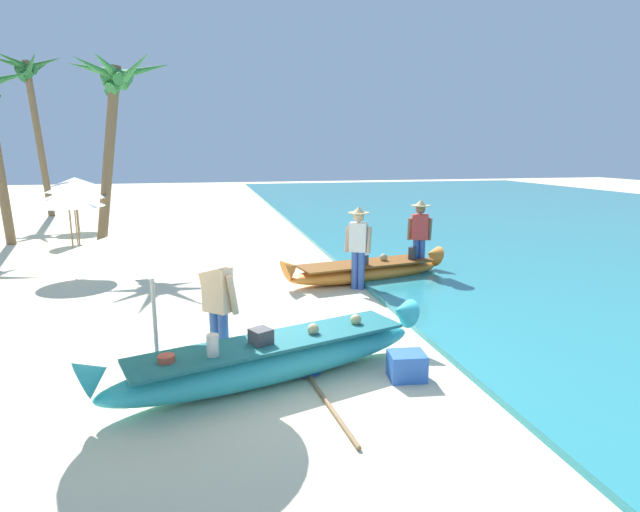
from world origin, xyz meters
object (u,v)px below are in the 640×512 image
(boat_orange_midground, at_px, (366,270))
(palm_tree_leaning_seaward, at_px, (115,90))
(boat_cyan_foreground, at_px, (273,358))
(person_tourist_customer, at_px, (218,303))
(person_vendor_assistant, at_px, (420,233))
(person_vendor_hatted, at_px, (358,242))
(palm_tree_mid_cluster, at_px, (30,86))
(patio_umbrella_large, at_px, (149,240))
(cooler_box, at_px, (407,366))
(paddle, at_px, (322,395))

(boat_orange_midground, xyz_separation_m, palm_tree_leaning_seaward, (-5.75, 4.96, 4.25))
(boat_cyan_foreground, relative_size, person_tourist_customer, 2.75)
(person_tourist_customer, relative_size, person_vendor_assistant, 0.92)
(person_vendor_hatted, xyz_separation_m, person_vendor_assistant, (1.70, 0.76, 0.02))
(person_tourist_customer, relative_size, palm_tree_mid_cluster, 0.24)
(patio_umbrella_large, distance_m, cooler_box, 3.55)
(cooler_box, xyz_separation_m, paddle, (-1.18, -0.25, -0.14))
(person_vendor_hatted, relative_size, patio_umbrella_large, 0.77)
(person_tourist_customer, distance_m, person_vendor_assistant, 6.27)
(boat_cyan_foreground, bearing_deg, paddle, -48.87)
(patio_umbrella_large, height_order, palm_tree_mid_cluster, palm_tree_mid_cluster)
(paddle, bearing_deg, palm_tree_leaning_seaward, 109.47)
(palm_tree_mid_cluster, bearing_deg, paddle, -66.60)
(palm_tree_leaning_seaward, bearing_deg, cooler_box, -64.25)
(boat_cyan_foreground, relative_size, paddle, 2.37)
(boat_orange_midground, height_order, person_vendor_hatted, person_vendor_hatted)
(patio_umbrella_large, xyz_separation_m, palm_tree_mid_cluster, (-6.38, 18.54, 3.63))
(boat_cyan_foreground, height_order, person_tourist_customer, person_tourist_customer)
(boat_orange_midground, bearing_deg, boat_cyan_foreground, -120.56)
(person_vendor_assistant, height_order, paddle, person_vendor_assistant)
(person_vendor_hatted, bearing_deg, palm_tree_mid_cluster, 124.66)
(palm_tree_leaning_seaward, relative_size, palm_tree_mid_cluster, 0.80)
(person_tourist_customer, height_order, person_vendor_assistant, person_vendor_assistant)
(person_vendor_assistant, height_order, palm_tree_mid_cluster, palm_tree_mid_cluster)
(boat_cyan_foreground, height_order, cooler_box, boat_cyan_foreground)
(boat_cyan_foreground, bearing_deg, palm_tree_mid_cluster, 112.74)
(cooler_box, height_order, paddle, cooler_box)
(person_vendor_hatted, bearing_deg, patio_umbrella_large, -133.38)
(boat_orange_midground, relative_size, person_vendor_hatted, 2.29)
(person_vendor_hatted, bearing_deg, paddle, -111.71)
(person_tourist_customer, height_order, palm_tree_mid_cluster, palm_tree_mid_cluster)
(person_vendor_hatted, height_order, palm_tree_mid_cluster, palm_tree_mid_cluster)
(boat_cyan_foreground, distance_m, person_vendor_hatted, 4.65)
(person_vendor_assistant, relative_size, cooler_box, 3.88)
(person_tourist_customer, distance_m, patio_umbrella_large, 1.32)
(boat_orange_midground, relative_size, person_tourist_customer, 2.46)
(person_vendor_hatted, relative_size, cooler_box, 3.81)
(patio_umbrella_large, bearing_deg, paddle, -17.62)
(person_vendor_hatted, bearing_deg, boat_orange_midground, 57.37)
(palm_tree_leaning_seaward, distance_m, cooler_box, 11.75)
(paddle, bearing_deg, patio_umbrella_large, 162.38)
(person_vendor_hatted, relative_size, paddle, 0.93)
(palm_tree_leaning_seaward, bearing_deg, person_vendor_hatted, -45.91)
(palm_tree_leaning_seaward, bearing_deg, boat_orange_midground, -40.78)
(patio_umbrella_large, height_order, palm_tree_leaning_seaward, palm_tree_leaning_seaward)
(person_vendor_hatted, relative_size, palm_tree_leaning_seaward, 0.32)
(person_tourist_customer, height_order, palm_tree_leaning_seaward, palm_tree_leaning_seaward)
(boat_cyan_foreground, bearing_deg, person_vendor_assistant, 49.72)
(palm_tree_leaning_seaward, height_order, palm_tree_mid_cluster, palm_tree_mid_cluster)
(boat_cyan_foreground, height_order, palm_tree_leaning_seaward, palm_tree_leaning_seaward)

